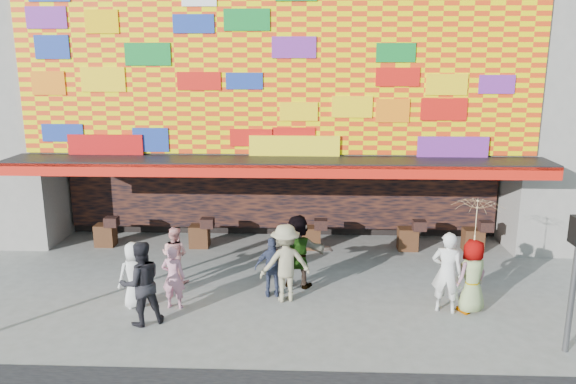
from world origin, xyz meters
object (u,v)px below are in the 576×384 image
object	(u,v)px
ped_h	(447,272)
ped_a	(135,275)
ped_b	(173,277)
ped_g	(472,276)
ped_f	(298,251)
ped_e	(273,267)
ped_i	(175,255)
ped_d	(285,263)
ped_c	(141,283)
parasol	(477,221)
signal_right	(576,265)

from	to	relation	value
ped_h	ped_a	bearing A→B (deg)	18.57
ped_b	ped_g	bearing A→B (deg)	-173.67
ped_a	ped_h	xyz separation A→B (m)	(7.35, 0.05, 0.17)
ped_f	ped_b	bearing A→B (deg)	42.58
ped_e	ped_i	distance (m)	2.77
ped_d	ped_e	distance (m)	0.44
ped_a	ped_c	size ratio (longest dim) A/B	0.84
ped_c	parasol	world-z (taller)	parasol
signal_right	ped_c	world-z (taller)	signal_right
signal_right	parasol	xyz separation A→B (m)	(-1.45, 1.78, 0.37)
ped_h	ped_i	size ratio (longest dim) A/B	1.28
ped_g	parasol	world-z (taller)	parasol
ped_e	ped_a	bearing A→B (deg)	4.44
ped_a	ped_h	size ratio (longest dim) A/B	0.83
ped_d	ped_f	distance (m)	0.92
ped_a	ped_b	size ratio (longest dim) A/B	1.04
ped_f	ped_i	distance (m)	3.26
ped_g	parasol	xyz separation A→B (m)	(0.00, 0.00, 1.34)
signal_right	ped_c	distance (m)	9.05
ped_c	ped_i	world-z (taller)	ped_c
signal_right	ped_g	bearing A→B (deg)	129.13
ped_f	ped_h	world-z (taller)	ped_h
ped_a	ped_h	bearing A→B (deg)	144.46
ped_a	ped_b	bearing A→B (deg)	142.56
ped_g	ped_e	bearing A→B (deg)	-39.19
ped_d	ped_h	distance (m)	3.81
ped_e	ped_h	world-z (taller)	ped_h
signal_right	ped_f	distance (m)	6.42
ped_b	ped_i	xyz separation A→B (m)	(-0.34, 1.57, -0.01)
ped_b	ped_d	bearing A→B (deg)	-162.65
ped_a	ped_d	distance (m)	3.60
ped_b	ped_h	world-z (taller)	ped_h
ped_e	ped_g	xyz separation A→B (m)	(4.69, -0.68, 0.11)
ped_a	ped_f	bearing A→B (deg)	163.97
ped_e	ped_i	size ratio (longest dim) A/B	1.01
ped_h	parasol	distance (m)	1.39
ped_b	ped_i	bearing A→B (deg)	-71.90
ped_b	ped_i	size ratio (longest dim) A/B	1.02
ped_f	ped_g	xyz separation A→B (m)	(4.09, -1.34, -0.08)
signal_right	ped_c	size ratio (longest dim) A/B	1.56
ped_b	ped_c	world-z (taller)	ped_c
ped_e	ped_i	xyz separation A→B (m)	(-2.65, 0.81, -0.01)
ped_f	ped_h	bearing A→B (deg)	175.76
ped_c	ped_i	bearing A→B (deg)	-122.84
ped_h	ped_f	bearing A→B (deg)	-2.73
ped_c	ped_f	distance (m)	4.09
ped_h	ped_b	bearing A→B (deg)	18.84
ped_b	ped_e	distance (m)	2.43
ped_f	ped_a	bearing A→B (deg)	36.56
ped_c	ped_f	bearing A→B (deg)	-175.56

